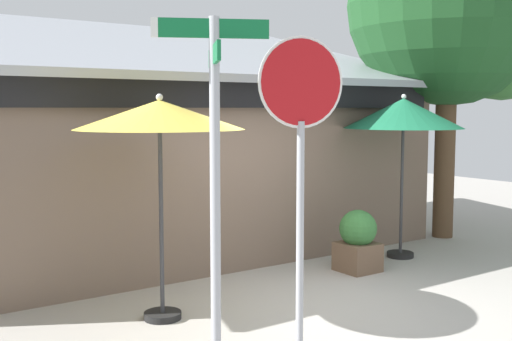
% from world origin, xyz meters
% --- Properties ---
extents(ground_plane, '(28.00, 28.00, 0.10)m').
position_xyz_m(ground_plane, '(0.00, 0.00, -0.05)').
color(ground_plane, '#ADA8A0').
extents(cafe_building, '(9.13, 5.98, 4.32)m').
position_xyz_m(cafe_building, '(0.10, 4.53, 1.62)').
color(cafe_building, '#705B4C').
rests_on(cafe_building, ground).
extents(street_sign_post, '(0.90, 0.85, 3.23)m').
position_xyz_m(street_sign_post, '(-2.15, -1.30, 1.98)').
color(street_sign_post, '#A8AAB2').
rests_on(street_sign_post, ground).
extents(stop_sign, '(0.80, 0.22, 3.10)m').
position_xyz_m(stop_sign, '(-1.37, -1.50, 2.18)').
color(stop_sign, '#A8AAB2').
rests_on(stop_sign, ground).
extents(patio_umbrella_mustard_left, '(1.95, 1.95, 2.63)m').
position_xyz_m(patio_umbrella_mustard_left, '(-1.73, 0.59, 2.35)').
color(patio_umbrella_mustard_left, black).
rests_on(patio_umbrella_mustard_left, ground).
extents(patio_umbrella_forest_green_center, '(1.94, 1.94, 2.69)m').
position_xyz_m(patio_umbrella_forest_green_center, '(2.89, 1.10, 2.35)').
color(patio_umbrella_forest_green_center, black).
rests_on(patio_umbrella_forest_green_center, ground).
extents(shade_tree, '(4.31, 3.77, 6.27)m').
position_xyz_m(shade_tree, '(5.11, 1.65, 4.26)').
color(shade_tree, brown).
rests_on(shade_tree, ground).
extents(sidewalk_planter, '(0.57, 0.57, 0.94)m').
position_xyz_m(sidewalk_planter, '(1.67, 0.86, 0.47)').
color(sidewalk_planter, brown).
rests_on(sidewalk_planter, ground).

